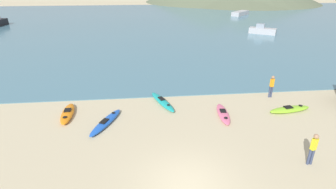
# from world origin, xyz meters

# --- Properties ---
(ground_plane) EXTENTS (400.00, 400.00, 0.00)m
(ground_plane) POSITION_xyz_m (0.00, 0.00, 0.00)
(ground_plane) COLOR #C6B793
(bay_water) EXTENTS (160.00, 70.00, 0.06)m
(bay_water) POSITION_xyz_m (0.00, 44.30, 0.03)
(bay_water) COLOR teal
(bay_water) RESTS_ON ground_plane
(kayak_on_sand_0) EXTENTS (3.08, 1.17, 0.38)m
(kayak_on_sand_0) POSITION_xyz_m (8.01, 6.12, 0.17)
(kayak_on_sand_0) COLOR #8CCC2D
(kayak_on_sand_0) RESTS_ON ground_plane
(kayak_on_sand_1) EXTENTS (1.79, 3.48, 0.36)m
(kayak_on_sand_1) POSITION_xyz_m (-0.41, 8.19, 0.16)
(kayak_on_sand_1) COLOR teal
(kayak_on_sand_1) RESTS_ON ground_plane
(kayak_on_sand_2) EXTENTS (1.98, 3.42, 0.34)m
(kayak_on_sand_2) POSITION_xyz_m (-4.11, 5.70, 0.15)
(kayak_on_sand_2) COLOR blue
(kayak_on_sand_2) RESTS_ON ground_plane
(kayak_on_sand_3) EXTENTS (0.94, 2.89, 0.29)m
(kayak_on_sand_3) POSITION_xyz_m (3.41, 6.05, 0.12)
(kayak_on_sand_3) COLOR #E5668C
(kayak_on_sand_3) RESTS_ON ground_plane
(kayak_on_sand_4) EXTENTS (0.93, 2.94, 0.36)m
(kayak_on_sand_4) POSITION_xyz_m (-6.72, 7.06, 0.16)
(kayak_on_sand_4) COLOR orange
(kayak_on_sand_4) RESTS_ON ground_plane
(person_near_foreground) EXTENTS (0.34, 0.25, 1.70)m
(person_near_foreground) POSITION_xyz_m (6.13, 0.87, 0.97)
(person_near_foreground) COLOR #384260
(person_near_foreground) RESTS_ON ground_plane
(person_near_waterline) EXTENTS (0.35, 0.23, 1.71)m
(person_near_waterline) POSITION_xyz_m (7.75, 8.48, 0.98)
(person_near_waterline) COLOR #384260
(person_near_waterline) RESTS_ON ground_plane
(moored_boat_1) EXTENTS (4.11, 3.33, 1.51)m
(moored_boat_1) POSITION_xyz_m (17.25, 31.28, 0.59)
(moored_boat_1) COLOR #B2B2B7
(moored_boat_1) RESTS_ON bay_water
(moored_boat_3) EXTENTS (5.29, 5.41, 0.92)m
(moored_boat_3) POSITION_xyz_m (21.36, 52.39, 0.52)
(moored_boat_3) COLOR #B2B2B7
(moored_boat_3) RESTS_ON bay_water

